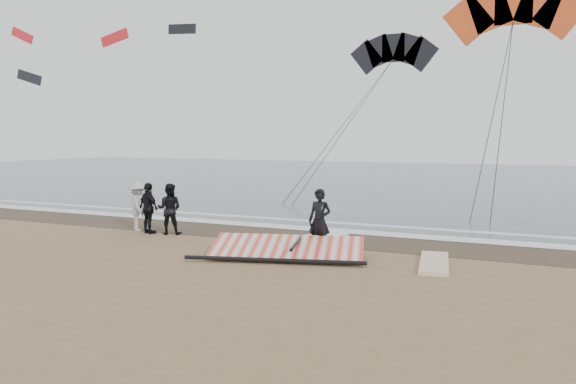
{
  "coord_description": "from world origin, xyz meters",
  "views": [
    {
      "loc": [
        6.78,
        -12.24,
        3.22
      ],
      "look_at": [
        -0.19,
        3.0,
        1.6
      ],
      "focal_mm": 35.0,
      "sensor_mm": 36.0,
      "label": 1
    }
  ],
  "objects_px": {
    "man_main": "(320,221)",
    "sail_rig": "(286,250)",
    "board_white": "(434,263)",
    "board_cream": "(310,238)"
  },
  "relations": [
    {
      "from": "man_main",
      "to": "board_white",
      "type": "xyz_separation_m",
      "value": [
        3.21,
        -0.18,
        -0.86
      ]
    },
    {
      "from": "man_main",
      "to": "sail_rig",
      "type": "distance_m",
      "value": 1.31
    },
    {
      "from": "man_main",
      "to": "sail_rig",
      "type": "xyz_separation_m",
      "value": [
        -0.6,
        -0.92,
        -0.71
      ]
    },
    {
      "from": "board_white",
      "to": "board_cream",
      "type": "relative_size",
      "value": 0.96
    },
    {
      "from": "board_cream",
      "to": "sail_rig",
      "type": "distance_m",
      "value": 2.72
    },
    {
      "from": "man_main",
      "to": "board_cream",
      "type": "height_order",
      "value": "man_main"
    },
    {
      "from": "board_white",
      "to": "sail_rig",
      "type": "bearing_deg",
      "value": -178.16
    },
    {
      "from": "board_cream",
      "to": "sail_rig",
      "type": "bearing_deg",
      "value": -46.95
    },
    {
      "from": "man_main",
      "to": "sail_rig",
      "type": "height_order",
      "value": "man_main"
    },
    {
      "from": "man_main",
      "to": "sail_rig",
      "type": "relative_size",
      "value": 0.4
    }
  ]
}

